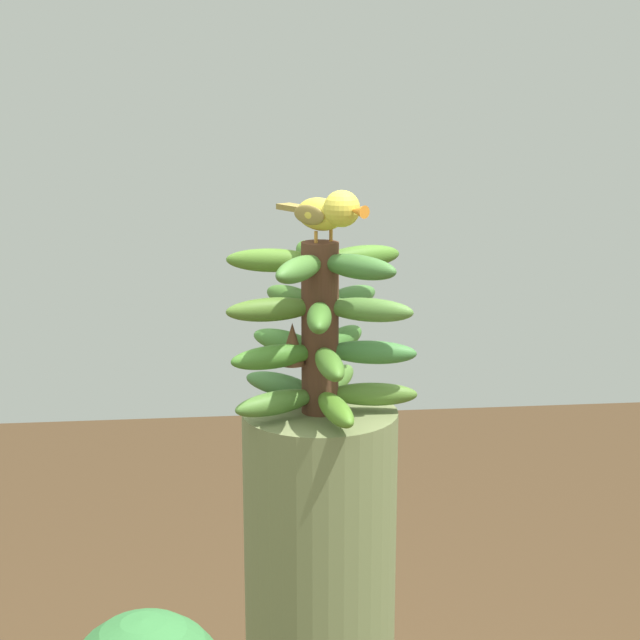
% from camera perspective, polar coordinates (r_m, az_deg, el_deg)
% --- Properties ---
extents(banana_bunch, '(0.27, 0.27, 0.24)m').
position_cam_1_polar(banana_bunch, '(1.41, -0.03, -0.50)').
color(banana_bunch, '#4C2D1E').
rests_on(banana_bunch, banana_tree).
extents(perched_bird, '(0.11, 0.17, 0.07)m').
position_cam_1_polar(perched_bird, '(1.37, 0.55, 6.17)').
color(perched_bird, '#C68933').
rests_on(perched_bird, banana_bunch).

